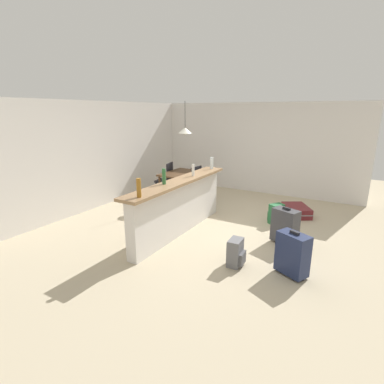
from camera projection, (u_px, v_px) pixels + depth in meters
The scene contains 18 objects.
ground_plane at pixel (214, 227), 6.02m from camera, with size 13.00×13.00×0.05m, color #BCAD8E.
wall_back at pixel (102, 154), 7.15m from camera, with size 6.60×0.10×2.50m, color silver.
wall_right at pixel (252, 148), 8.37m from camera, with size 0.10×6.00×2.50m, color silver.
partition_half_wall at pixel (180, 208), 5.58m from camera, with size 2.80×0.20×0.99m, color silver.
bar_countertop at pixel (180, 181), 5.44m from camera, with size 2.96×0.40×0.05m, color #93704C.
bottle_amber at pixel (139, 188), 4.33m from camera, with size 0.07×0.07×0.29m, color #9E661E.
bottle_green at pixel (164, 176), 5.11m from camera, with size 0.07×0.07×0.27m, color #2D6B38.
bottle_white at pixel (193, 170), 5.76m from camera, with size 0.06×0.06×0.24m, color silver.
bottle_clear at pixel (212, 163), 6.46m from camera, with size 0.07×0.07×0.26m, color silver.
dining_table at pixel (181, 176), 7.58m from camera, with size 1.10×0.80×0.74m.
dining_chair_near_partition at pixel (199, 183), 7.39m from camera, with size 0.45×0.45×0.93m.
dining_chair_far_side at pixel (166, 178), 7.99m from camera, with size 0.48×0.48×0.93m.
pendant_lamp at pixel (185, 130), 7.29m from camera, with size 0.34×0.34×0.81m.
suitcase_flat_maroon at pixel (296, 211), 6.61m from camera, with size 0.88×0.78×0.22m.
suitcase_upright_navy at pixel (293, 254), 4.14m from camera, with size 0.41×0.50×0.67m.
backpack_grey at pixel (236, 253), 4.44m from camera, with size 0.29×0.26×0.42m.
backpack_green at pixel (276, 214), 6.11m from camera, with size 0.34×0.33×0.42m.
suitcase_upright_charcoal at pixel (285, 226), 5.15m from camera, with size 0.39×0.50×0.67m.
Camera 1 is at (-5.08, -2.43, 2.27)m, focal length 27.55 mm.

